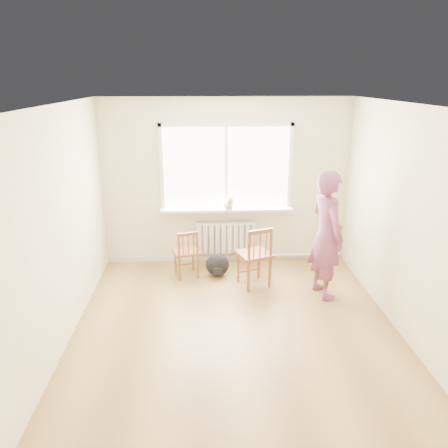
{
  "coord_description": "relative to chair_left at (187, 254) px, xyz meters",
  "views": [
    {
      "loc": [
        -0.39,
        -4.67,
        2.97
      ],
      "look_at": [
        -0.09,
        1.2,
        1.0
      ],
      "focal_mm": 35.0,
      "sensor_mm": 36.0,
      "label": 1
    }
  ],
  "objects": [
    {
      "name": "backpack",
      "position": [
        0.47,
        0.02,
        -0.21
      ],
      "size": [
        0.41,
        0.34,
        0.37
      ],
      "primitive_type": "ellipsoid",
      "rotation": [
        0.0,
        0.0,
        0.2
      ],
      "color": "black",
      "rests_on": "floor"
    },
    {
      "name": "cat",
      "position": [
        0.67,
        0.46,
        0.66
      ],
      "size": [
        0.22,
        0.38,
        0.26
      ],
      "rotation": [
        0.0,
        0.0,
        0.22
      ],
      "color": "beige",
      "rests_on": "windowsill"
    },
    {
      "name": "window",
      "position": [
        0.64,
        0.63,
        1.27
      ],
      "size": [
        2.12,
        0.05,
        1.42
      ],
      "color": "white",
      "rests_on": "back_wall"
    },
    {
      "name": "heating_pipe",
      "position": [
        1.89,
        0.6,
        -0.31
      ],
      "size": [
        1.4,
        0.04,
        0.04
      ],
      "primitive_type": "cylinder",
      "rotation": [
        0.0,
        1.57,
        0.0
      ],
      "color": "silver",
      "rests_on": "back_wall"
    },
    {
      "name": "windowsill",
      "position": [
        0.64,
        0.55,
        0.54
      ],
      "size": [
        2.15,
        0.22,
        0.04
      ],
      "primitive_type": "cube",
      "color": "white",
      "rests_on": "back_wall"
    },
    {
      "name": "back_wall",
      "position": [
        0.64,
        0.66,
        0.96
      ],
      "size": [
        4.0,
        0.01,
        2.7
      ],
      "primitive_type": "cube",
      "color": "beige",
      "rests_on": "ground"
    },
    {
      "name": "person",
      "position": [
        1.96,
        -0.68,
        0.52
      ],
      "size": [
        0.59,
        0.75,
        1.81
      ],
      "primitive_type": "imported",
      "rotation": [
        0.0,
        0.0,
        1.82
      ],
      "color": "#B73D64",
      "rests_on": "floor"
    },
    {
      "name": "chair_right",
      "position": [
        1.02,
        -0.36,
        0.08
      ],
      "size": [
        0.59,
        0.57,
        0.93
      ],
      "rotation": [
        0.0,
        0.0,
        3.5
      ],
      "color": "brown",
      "rests_on": "floor"
    },
    {
      "name": "ceiling",
      "position": [
        0.64,
        -1.59,
        2.31
      ],
      "size": [
        4.5,
        4.5,
        0.0
      ],
      "primitive_type": "plane",
      "rotation": [
        3.14,
        0.0,
        0.0
      ],
      "color": "white",
      "rests_on": "back_wall"
    },
    {
      "name": "chair_left",
      "position": [
        0.0,
        0.0,
        0.0
      ],
      "size": [
        0.47,
        0.45,
        0.77
      ],
      "rotation": [
        0.0,
        0.0,
        3.42
      ],
      "color": "brown",
      "rests_on": "floor"
    },
    {
      "name": "radiator",
      "position": [
        0.64,
        0.57,
        0.05
      ],
      "size": [
        1.0,
        0.12,
        0.55
      ],
      "color": "white",
      "rests_on": "back_wall"
    },
    {
      "name": "baseboard",
      "position": [
        0.64,
        0.64,
        -0.35
      ],
      "size": [
        4.0,
        0.03,
        0.08
      ],
      "primitive_type": "cube",
      "color": "beige",
      "rests_on": "ground"
    },
    {
      "name": "floor",
      "position": [
        0.64,
        -1.59,
        -0.39
      ],
      "size": [
        4.5,
        4.5,
        0.0
      ],
      "primitive_type": "plane",
      "color": "#A27A42",
      "rests_on": "ground"
    }
  ]
}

